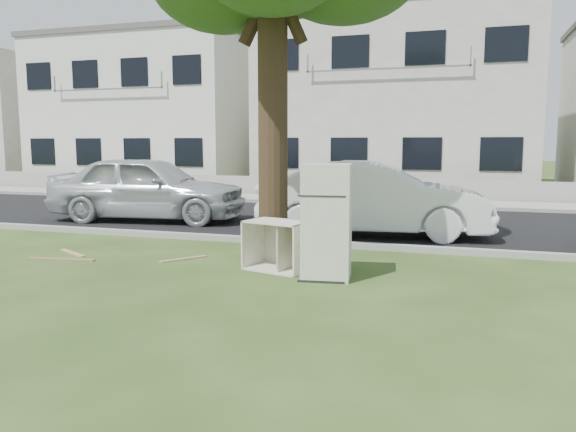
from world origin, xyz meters
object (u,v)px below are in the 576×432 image
(fridge, at_px, (327,222))
(car_left, at_px, (148,188))
(cabinet, at_px, (278,245))
(car_center, at_px, (374,199))

(fridge, relative_size, car_left, 0.34)
(fridge, bearing_deg, car_left, 133.66)
(cabinet, height_order, car_left, car_left)
(cabinet, bearing_deg, car_left, 155.07)
(cabinet, bearing_deg, car_center, 92.44)
(car_left, bearing_deg, cabinet, -138.42)
(car_center, relative_size, car_left, 0.98)
(fridge, xyz_separation_m, car_left, (-5.86, 4.67, 0.00))
(cabinet, distance_m, car_center, 3.84)
(fridge, height_order, car_center, fridge)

